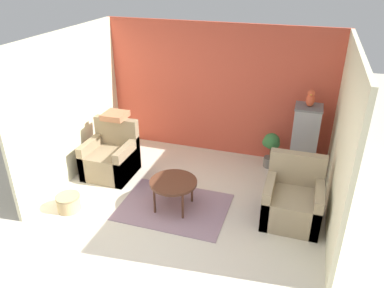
{
  "coord_description": "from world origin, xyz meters",
  "views": [
    {
      "loc": [
        1.58,
        -3.4,
        3.45
      ],
      "look_at": [
        0.0,
        1.53,
        0.86
      ],
      "focal_mm": 35.0,
      "sensor_mm": 36.0,
      "label": 1
    }
  ],
  "objects": [
    {
      "name": "ground_plane",
      "position": [
        0.0,
        0.0,
        0.0
      ],
      "size": [
        20.0,
        20.0,
        0.0
      ],
      "primitive_type": "plane",
      "color": "beige",
      "rests_on": "ground"
    },
    {
      "name": "wall_back_accent",
      "position": [
        0.0,
        3.09,
        1.23
      ],
      "size": [
        4.32,
        0.06,
        2.46
      ],
      "color": "#C64C38",
      "rests_on": "ground_plane"
    },
    {
      "name": "wall_left",
      "position": [
        -2.13,
        1.53,
        1.23
      ],
      "size": [
        0.06,
        3.06,
        2.46
      ],
      "color": "beige",
      "rests_on": "ground_plane"
    },
    {
      "name": "wall_right",
      "position": [
        2.13,
        1.53,
        1.23
      ],
      "size": [
        0.06,
        3.06,
        2.46
      ],
      "color": "beige",
      "rests_on": "ground_plane"
    },
    {
      "name": "area_rug",
      "position": [
        -0.12,
        1.01,
        0.01
      ],
      "size": [
        1.63,
        1.19,
        0.01
      ],
      "color": "gray",
      "rests_on": "ground_plane"
    },
    {
      "name": "coffee_table",
      "position": [
        -0.12,
        1.01,
        0.43
      ],
      "size": [
        0.71,
        0.71,
        0.47
      ],
      "color": "#512D1E",
      "rests_on": "ground_plane"
    },
    {
      "name": "armchair_left",
      "position": [
        -1.52,
        1.62,
        0.31
      ],
      "size": [
        0.8,
        0.78,
        0.95
      ],
      "color": "#8E7A5B",
      "rests_on": "ground_plane"
    },
    {
      "name": "armchair_right",
      "position": [
        1.6,
        1.26,
        0.31
      ],
      "size": [
        0.8,
        0.78,
        0.95
      ],
      "color": "#9E896B",
      "rests_on": "ground_plane"
    },
    {
      "name": "birdcage",
      "position": [
        1.65,
        2.55,
        0.62
      ],
      "size": [
        0.54,
        0.54,
        1.3
      ],
      "color": "slate",
      "rests_on": "ground_plane"
    },
    {
      "name": "parrot",
      "position": [
        1.65,
        2.55,
        1.44
      ],
      "size": [
        0.13,
        0.24,
        0.29
      ],
      "color": "#D14C2D",
      "rests_on": "birdcage"
    },
    {
      "name": "potted_plant",
      "position": [
        1.1,
        2.73,
        0.42
      ],
      "size": [
        0.32,
        0.29,
        0.66
      ],
      "color": "#66605B",
      "rests_on": "ground_plane"
    },
    {
      "name": "wicker_basket",
      "position": [
        -1.62,
        0.47,
        0.13
      ],
      "size": [
        0.36,
        0.36,
        0.25
      ],
      "color": "tan",
      "rests_on": "ground_plane"
    },
    {
      "name": "throw_pillow",
      "position": [
        -1.52,
        1.91,
        1.0
      ],
      "size": [
        0.39,
        0.39,
        0.1
      ],
      "color": "#B2704C",
      "rests_on": "armchair_left"
    }
  ]
}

